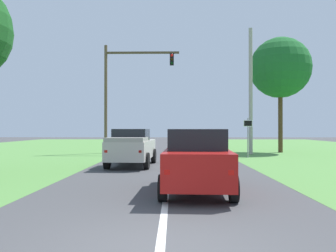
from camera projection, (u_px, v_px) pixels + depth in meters
ground_plane at (169, 167)px, 17.16m from camera, size 120.00×120.00×0.00m
lane_centre_stripe at (162, 236)px, 6.16m from camera, size 0.16×41.40×0.01m
red_suv_near at (197, 159)px, 10.48m from camera, size 2.26×4.57×1.93m
pickup_truck_lead at (132, 147)px, 17.73m from camera, size 2.35×4.97×1.93m
traffic_light at (123, 84)px, 26.96m from camera, size 5.94×0.40×8.57m
keep_moving_sign at (248, 132)px, 22.86m from camera, size 0.60×0.09×2.65m
oak_tree_right at (280, 68)px, 27.93m from camera, size 4.95×4.95×9.42m
utility_pole_right at (251, 91)px, 25.67m from camera, size 0.28×0.28×9.54m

